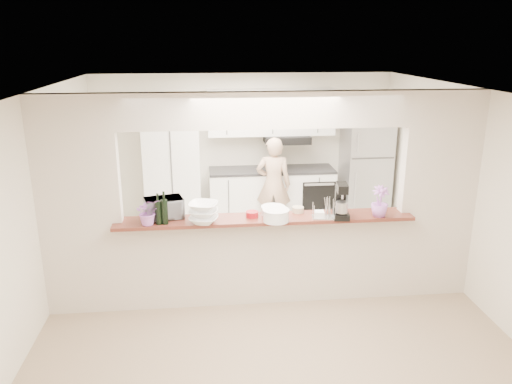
{
  "coord_description": "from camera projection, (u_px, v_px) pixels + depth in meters",
  "views": [
    {
      "loc": [
        -0.66,
        -5.36,
        3.03
      ],
      "look_at": [
        -0.07,
        0.3,
        1.28
      ],
      "focal_mm": 35.0,
      "sensor_mm": 36.0,
      "label": 1
    }
  ],
  "objects": [
    {
      "name": "partition",
      "position": [
        265.0,
        183.0,
        5.61
      ],
      "size": [
        5.0,
        0.15,
        2.5
      ],
      "color": "beige",
      "rests_on": "floor"
    },
    {
      "name": "flower_left",
      "position": [
        148.0,
        212.0,
        5.41
      ],
      "size": [
        0.32,
        0.3,
        0.29
      ],
      "primitive_type": "imported",
      "rotation": [
        0.0,
        0.0,
        0.33
      ],
      "color": "#ED7DE0",
      "rests_on": "bar_counter"
    },
    {
      "name": "refrigerator",
      "position": [
        365.0,
        172.0,
        8.52
      ],
      "size": [
        0.75,
        0.7,
        1.7
      ],
      "primitive_type": "cube",
      "color": "#B0B1B5",
      "rests_on": "floor"
    },
    {
      "name": "flower_right",
      "position": [
        380.0,
        201.0,
        5.66
      ],
      "size": [
        0.2,
        0.2,
        0.35
      ],
      "primitive_type": "imported",
      "rotation": [
        0.0,
        0.0,
        0.01
      ],
      "color": "#AF61B4",
      "rests_on": "bar_counter"
    },
    {
      "name": "plate_stack_b",
      "position": [
        273.0,
        210.0,
        5.75
      ],
      "size": [
        0.28,
        0.28,
        0.1
      ],
      "color": "white",
      "rests_on": "bar_counter"
    },
    {
      "name": "stand_mixer",
      "position": [
        341.0,
        202.0,
        5.63
      ],
      "size": [
        0.21,
        0.29,
        0.4
      ],
      "color": "black",
      "rests_on": "bar_counter"
    },
    {
      "name": "bar_counter",
      "position": [
        265.0,
        257.0,
        5.88
      ],
      "size": [
        3.4,
        0.38,
        1.09
      ],
      "color": "beige",
      "rests_on": "floor"
    },
    {
      "name": "tan_bowl",
      "position": [
        298.0,
        210.0,
        5.84
      ],
      "size": [
        0.14,
        0.14,
        0.06
      ],
      "primitive_type": "cylinder",
      "color": "tan",
      "rests_on": "bar_counter"
    },
    {
      "name": "toaster_oven",
      "position": [
        164.0,
        208.0,
        5.63
      ],
      "size": [
        0.48,
        0.38,
        0.23
      ],
      "primitive_type": "imported",
      "rotation": [
        0.0,
        0.0,
        0.26
      ],
      "color": "#9E9DA2",
      "rests_on": "bar_counter"
    },
    {
      "name": "wine_bottle_a",
      "position": [
        158.0,
        212.0,
        5.43
      ],
      "size": [
        0.07,
        0.07,
        0.35
      ],
      "color": "black",
      "rests_on": "bar_counter"
    },
    {
      "name": "kitchen_cabinets",
      "position": [
        234.0,
        168.0,
        8.33
      ],
      "size": [
        3.15,
        0.62,
        2.25
      ],
      "color": "white",
      "rests_on": "floor"
    },
    {
      "name": "wine_bottle_b",
      "position": [
        164.0,
        211.0,
        5.43
      ],
      "size": [
        0.07,
        0.07,
        0.37
      ],
      "color": "black",
      "rests_on": "bar_counter"
    },
    {
      "name": "person",
      "position": [
        273.0,
        185.0,
        8.05
      ],
      "size": [
        0.63,
        0.48,
        1.55
      ],
      "primitive_type": "imported",
      "rotation": [
        0.0,
        0.0,
        2.94
      ],
      "color": "tan",
      "rests_on": "floor"
    },
    {
      "name": "plate_stack_a",
      "position": [
        276.0,
        215.0,
        5.54
      ],
      "size": [
        0.3,
        0.3,
        0.14
      ],
      "color": "white",
      "rests_on": "bar_counter"
    },
    {
      "name": "tile_overlay",
      "position": [
        252.0,
        249.0,
        7.52
      ],
      "size": [
        5.0,
        2.9,
        0.01
      ],
      "primitive_type": "cube",
      "color": "silver",
      "rests_on": "floor"
    },
    {
      "name": "floor",
      "position": [
        264.0,
        300.0,
        6.05
      ],
      "size": [
        6.0,
        6.0,
        0.0
      ],
      "primitive_type": "plane",
      "color": "tan",
      "rests_on": "ground"
    },
    {
      "name": "red_bowl",
      "position": [
        252.0,
        214.0,
        5.68
      ],
      "size": [
        0.14,
        0.14,
        0.07
      ],
      "primitive_type": "cylinder",
      "color": "maroon",
      "rests_on": "bar_counter"
    },
    {
      "name": "utensil_caddy",
      "position": [
        324.0,
        209.0,
        5.62
      ],
      "size": [
        0.28,
        0.18,
        0.25
      ],
      "color": "silver",
      "rests_on": "bar_counter"
    },
    {
      "name": "serving_bowls",
      "position": [
        203.0,
        213.0,
        5.46
      ],
      "size": [
        0.38,
        0.38,
        0.23
      ],
      "primitive_type": "imported",
      "rotation": [
        0.0,
        0.0,
        -0.25
      ],
      "color": "white",
      "rests_on": "bar_counter"
    }
  ]
}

